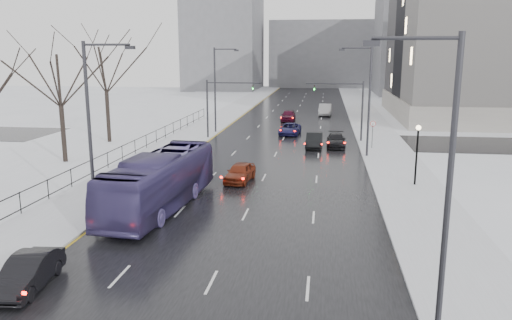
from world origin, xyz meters
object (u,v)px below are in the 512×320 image
at_px(tree_park_d, 66,163).
at_px(sedan_center_near, 240,172).
at_px(sedan_right_cross, 290,129).
at_px(sedan_center_far, 288,115).
at_px(no_uturn_sign, 373,126).
at_px(streetlight_r_near, 442,176).
at_px(streetlight_r_mid, 367,96).
at_px(mast_signal_right, 352,104).
at_px(tree_park_e, 110,143).
at_px(streetlight_l_far, 217,86).
at_px(lamppost_r_mid, 417,146).
at_px(mast_signal_left, 217,102).
at_px(streetlight_l_near, 93,123).
at_px(bus, 160,181).
at_px(sedan_right_far, 336,140).
at_px(sedan_right_distant, 325,110).
at_px(sedan_left_near, 28,272).
at_px(sedan_right_near, 314,140).

distance_m(tree_park_d, sedan_center_near, 16.81).
distance_m(sedan_right_cross, sedan_center_far, 11.81).
height_order(no_uturn_sign, sedan_center_far, no_uturn_sign).
height_order(streetlight_r_near, streetlight_r_mid, same).
bearing_deg(sedan_center_near, mast_signal_right, 70.85).
height_order(tree_park_e, streetlight_r_near, streetlight_r_near).
xyz_separation_m(tree_park_e, streetlight_l_far, (10.03, 8.00, 5.62)).
distance_m(lamppost_r_mid, mast_signal_right, 18.41).
xyz_separation_m(streetlight_r_near, lamppost_r_mid, (2.83, 20.00, -2.67)).
bearing_deg(sedan_center_far, mast_signal_left, -112.73).
bearing_deg(streetlight_l_near, tree_park_d, 124.53).
distance_m(sedan_center_near, sedan_center_far, 34.02).
xyz_separation_m(bus, sedan_right_far, (10.99, 22.20, -1.04)).
xyz_separation_m(streetlight_l_near, sedan_right_distant, (12.67, 50.96, -4.72)).
xyz_separation_m(streetlight_r_near, sedan_left_near, (-15.37, 1.48, -4.90)).
height_order(bus, sedan_right_far, bus).
relative_size(streetlight_r_mid, sedan_right_distant, 1.91).
relative_size(tree_park_d, mast_signal_left, 1.92).
relative_size(tree_park_d, tree_park_e, 0.93).
bearing_deg(sedan_right_cross, sedan_right_near, -65.19).
bearing_deg(sedan_right_far, mast_signal_left, 165.95).
height_order(streetlight_r_near, sedan_right_distant, streetlight_r_near).
bearing_deg(sedan_right_near, streetlight_l_near, -115.08).
relative_size(mast_signal_right, sedan_right_near, 1.45).
distance_m(tree_park_e, sedan_right_far, 23.91).
relative_size(sedan_left_near, sedan_right_near, 0.92).
bearing_deg(bus, sedan_right_near, 72.08).
bearing_deg(mast_signal_left, sedan_right_distant, 62.75).
xyz_separation_m(streetlight_l_near, bus, (2.86, 2.49, -3.87)).
bearing_deg(sedan_right_far, streetlight_l_near, -119.07).
xyz_separation_m(streetlight_r_near, mast_signal_right, (-0.84, 38.00, -1.51)).
height_order(tree_park_d, lamppost_r_mid, tree_park_d).
height_order(tree_park_d, mast_signal_left, mast_signal_left).
bearing_deg(mast_signal_right, lamppost_r_mid, -78.46).
xyz_separation_m(no_uturn_sign, sedan_right_far, (-3.51, 0.69, -1.59)).
height_order(tree_park_d, sedan_right_far, tree_park_d).
bearing_deg(sedan_left_near, streetlight_r_mid, 55.77).
xyz_separation_m(no_uturn_sign, sedan_right_distant, (-4.70, 26.96, -1.40)).
distance_m(tree_park_e, lamppost_r_mid, 32.52).
bearing_deg(mast_signal_left, sedan_center_far, 66.51).
xyz_separation_m(tree_park_e, no_uturn_sign, (27.40, 0.00, 2.30)).
distance_m(streetlight_r_near, sedan_left_near, 16.20).
bearing_deg(sedan_right_cross, streetlight_r_near, -75.50).
xyz_separation_m(tree_park_e, sedan_center_far, (17.63, 19.55, 0.83)).
distance_m(sedan_right_cross, sedan_right_far, 8.79).
relative_size(sedan_left_near, sedan_center_near, 1.00).
height_order(tree_park_d, sedan_center_near, tree_park_d).
height_order(sedan_center_near, sedan_right_near, sedan_right_near).
bearing_deg(lamppost_r_mid, sedan_left_near, -134.50).
relative_size(sedan_left_near, sedan_center_far, 0.89).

